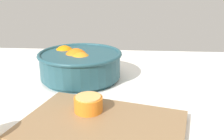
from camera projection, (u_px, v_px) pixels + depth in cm
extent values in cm
cube|color=white|center=(103.00, 100.00, 74.70)|extent=(135.01, 107.28, 3.00)
cylinder|color=#234C56|center=(81.00, 78.00, 86.54)|extent=(24.65, 24.65, 1.20)
cylinder|color=#234C56|center=(81.00, 65.00, 85.07)|extent=(26.79, 26.79, 7.85)
torus|color=#234C56|center=(80.00, 54.00, 83.80)|extent=(27.99, 27.99, 1.20)
sphere|color=orange|center=(93.00, 65.00, 84.67)|extent=(7.67, 7.67, 7.67)
sphere|color=orange|center=(87.00, 63.00, 86.80)|extent=(6.47, 6.47, 6.47)
sphere|color=orange|center=(65.00, 56.00, 90.44)|extent=(7.67, 7.67, 7.67)
sphere|color=orange|center=(76.00, 61.00, 84.98)|extent=(8.74, 8.74, 8.74)
sphere|color=orange|center=(78.00, 67.00, 83.45)|extent=(6.46, 6.46, 6.46)
sphere|color=orange|center=(81.00, 64.00, 82.93)|extent=(8.28, 8.28, 8.28)
cube|color=olive|center=(102.00, 127.00, 56.09)|extent=(40.33, 31.86, 1.87)
cylinder|color=orange|center=(88.00, 104.00, 60.66)|extent=(6.93, 6.93, 3.55)
cylinder|color=#F4AF5E|center=(88.00, 97.00, 60.03)|extent=(6.10, 6.10, 0.30)
cylinder|color=orange|center=(89.00, 102.00, 62.40)|extent=(6.61, 6.61, 2.83)
cylinder|color=#F7C659|center=(89.00, 96.00, 61.90)|extent=(5.81, 5.81, 0.30)
sphere|color=orange|center=(88.00, 54.00, 104.26)|extent=(7.41, 7.41, 7.41)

